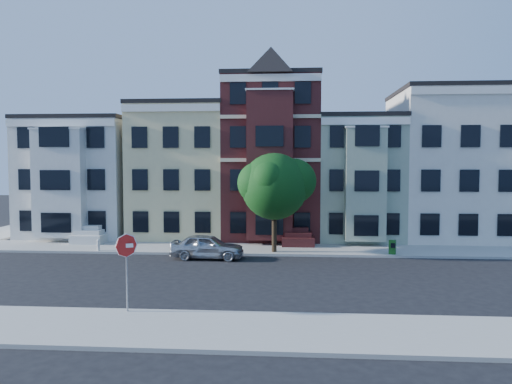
# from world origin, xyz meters

# --- Properties ---
(ground) EXTENTS (120.00, 120.00, 0.00)m
(ground) POSITION_xyz_m (0.00, 0.00, 0.00)
(ground) COLOR black
(far_sidewalk) EXTENTS (60.00, 4.00, 0.15)m
(far_sidewalk) POSITION_xyz_m (0.00, 8.00, 0.07)
(far_sidewalk) COLOR #9E9B93
(far_sidewalk) RESTS_ON ground
(near_sidewalk) EXTENTS (60.00, 4.00, 0.15)m
(near_sidewalk) POSITION_xyz_m (0.00, -8.00, 0.07)
(near_sidewalk) COLOR #9E9B93
(near_sidewalk) RESTS_ON ground
(house_white) EXTENTS (8.00, 9.00, 9.00)m
(house_white) POSITION_xyz_m (-15.00, 14.50, 4.50)
(house_white) COLOR silver
(house_white) RESTS_ON ground
(house_yellow) EXTENTS (7.00, 9.00, 10.00)m
(house_yellow) POSITION_xyz_m (-7.00, 14.50, 5.00)
(house_yellow) COLOR beige
(house_yellow) RESTS_ON ground
(house_brown) EXTENTS (7.00, 9.00, 12.00)m
(house_brown) POSITION_xyz_m (0.00, 14.50, 6.00)
(house_brown) COLOR #401515
(house_brown) RESTS_ON ground
(house_green) EXTENTS (6.00, 9.00, 9.00)m
(house_green) POSITION_xyz_m (6.50, 14.50, 4.50)
(house_green) COLOR #94A389
(house_green) RESTS_ON ground
(house_cream) EXTENTS (8.00, 9.00, 11.00)m
(house_cream) POSITION_xyz_m (13.50, 14.50, 5.50)
(house_cream) COLOR silver
(house_cream) RESTS_ON ground
(street_tree) EXTENTS (8.39, 8.39, 7.76)m
(street_tree) POSITION_xyz_m (0.42, 6.77, 4.03)
(street_tree) COLOR #134713
(street_tree) RESTS_ON far_sidewalk
(parked_car) EXTENTS (4.48, 1.93, 1.51)m
(parked_car) POSITION_xyz_m (-3.57, 4.88, 0.75)
(parked_car) COLOR #AAADB2
(parked_car) RESTS_ON ground
(newspaper_box) EXTENTS (0.49, 0.47, 0.87)m
(newspaper_box) POSITION_xyz_m (7.77, 6.51, 0.58)
(newspaper_box) COLOR #18551A
(newspaper_box) RESTS_ON far_sidewalk
(fire_hydrant) EXTENTS (0.23, 0.23, 0.59)m
(fire_hydrant) POSITION_xyz_m (-10.91, 6.30, 0.44)
(fire_hydrant) COLOR silver
(fire_hydrant) RESTS_ON far_sidewalk
(stop_sign) EXTENTS (0.90, 0.51, 3.38)m
(stop_sign) POSITION_xyz_m (-4.73, -6.33, 1.84)
(stop_sign) COLOR #B21814
(stop_sign) RESTS_ON near_sidewalk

